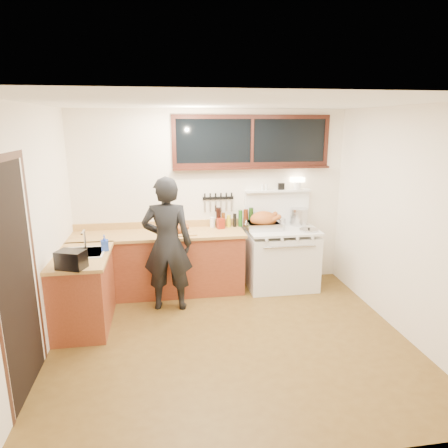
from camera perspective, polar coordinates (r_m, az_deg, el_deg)
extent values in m
cube|color=#573D16|center=(4.76, 1.02, -16.27)|extent=(4.00, 3.50, 0.02)
cube|color=white|center=(5.96, -1.85, 3.56)|extent=(4.00, 0.05, 2.60)
cube|color=white|center=(2.62, 7.94, -11.03)|extent=(4.00, 0.05, 2.60)
cube|color=white|center=(4.39, -25.95, -1.87)|extent=(0.05, 3.50, 2.60)
cube|color=white|center=(5.00, 24.60, 0.14)|extent=(0.05, 3.50, 2.60)
cube|color=white|center=(4.10, 1.19, 17.27)|extent=(4.00, 3.50, 0.05)
cube|color=maroon|center=(5.83, -9.24, -5.73)|extent=(2.40, 0.60, 0.86)
cube|color=tan|center=(5.69, -9.42, -1.50)|extent=(2.44, 0.64, 0.04)
cube|color=tan|center=(5.95, -9.44, -0.09)|extent=(2.40, 0.03, 0.10)
sphere|color=#B78C38|center=(5.59, -19.69, -4.39)|extent=(0.03, 0.03, 0.03)
sphere|color=#B78C38|center=(5.51, -14.57, -4.26)|extent=(0.03, 0.03, 0.03)
sphere|color=#B78C38|center=(5.48, -9.36, -4.08)|extent=(0.03, 0.03, 0.03)
sphere|color=#B78C38|center=(5.50, -4.13, -3.87)|extent=(0.03, 0.03, 0.03)
sphere|color=#B78C38|center=(5.55, 0.51, -3.65)|extent=(0.03, 0.03, 0.03)
cube|color=maroon|center=(5.16, -19.42, -9.14)|extent=(0.60, 1.05, 0.86)
cube|color=tan|center=(5.00, -19.73, -4.39)|extent=(0.64, 1.09, 0.04)
cube|color=white|center=(5.08, -19.43, -4.55)|extent=(0.45, 0.40, 0.14)
cube|color=white|center=(5.06, -19.49, -3.85)|extent=(0.50, 0.45, 0.01)
cylinder|color=silver|center=(5.20, -19.25, -2.04)|extent=(0.02, 0.02, 0.24)
cylinder|color=silver|center=(5.10, -19.51, -1.10)|extent=(0.02, 0.18, 0.02)
cube|color=white|center=(6.04, 8.16, -5.18)|extent=(1.00, 0.70, 0.82)
cube|color=white|center=(5.90, 8.32, -0.83)|extent=(1.02, 0.72, 0.03)
cube|color=white|center=(5.70, 9.18, -5.25)|extent=(0.88, 0.02, 0.46)
cylinder|color=silver|center=(5.60, 9.37, -3.24)|extent=(0.75, 0.02, 0.02)
cylinder|color=white|center=(5.49, 6.11, -2.30)|extent=(0.04, 0.03, 0.04)
cylinder|color=white|center=(5.55, 8.30, -2.19)|extent=(0.04, 0.03, 0.04)
cylinder|color=white|center=(5.62, 10.45, -2.08)|extent=(0.04, 0.03, 0.04)
cylinder|color=white|center=(5.69, 12.55, -1.96)|extent=(0.04, 0.03, 0.04)
cube|color=white|center=(6.14, 7.54, 2.33)|extent=(1.00, 0.05, 0.50)
cube|color=white|center=(6.06, 7.70, 4.73)|extent=(1.00, 0.12, 0.03)
cylinder|color=white|center=(6.14, 10.42, 5.42)|extent=(0.11, 0.11, 0.11)
cube|color=#FFE5B2|center=(6.13, 10.46, 6.24)|extent=(0.20, 0.10, 0.07)
cube|color=black|center=(6.06, 8.18, 5.34)|extent=(0.09, 0.05, 0.10)
cylinder|color=white|center=(6.00, 6.06, 5.26)|extent=(0.04, 0.04, 0.09)
cylinder|color=white|center=(5.99, 5.51, 5.26)|extent=(0.04, 0.04, 0.09)
cube|color=black|center=(5.92, 4.03, 11.76)|extent=(2.20, 0.01, 0.62)
cube|color=black|center=(5.91, 4.10, 15.05)|extent=(2.32, 0.04, 0.06)
cube|color=black|center=(5.94, 3.98, 8.48)|extent=(2.32, 0.04, 0.06)
cube|color=black|center=(5.77, -7.20, 11.61)|extent=(0.06, 0.04, 0.62)
cube|color=black|center=(6.26, 14.38, 11.50)|extent=(0.06, 0.04, 0.62)
cube|color=black|center=(5.92, 4.04, 11.75)|extent=(0.04, 0.04, 0.62)
cube|color=black|center=(5.90, 4.08, 7.99)|extent=(2.32, 0.13, 0.03)
cube|color=black|center=(3.96, -27.34, -7.53)|extent=(0.01, 0.86, 2.10)
cube|color=black|center=(4.39, -25.37, -5.22)|extent=(0.01, 0.07, 2.10)
cube|color=black|center=(3.72, -29.21, 8.22)|extent=(0.01, 1.04, 0.07)
cube|color=black|center=(5.93, -0.85, 3.72)|extent=(0.46, 0.02, 0.04)
cube|color=silver|center=(5.91, -2.74, 2.58)|extent=(0.02, 0.00, 0.18)
cube|color=black|center=(5.89, -2.76, 3.92)|extent=(0.02, 0.02, 0.10)
cube|color=silver|center=(5.92, -1.97, 2.61)|extent=(0.02, 0.00, 0.18)
cube|color=black|center=(5.90, -1.98, 3.94)|extent=(0.02, 0.02, 0.10)
cube|color=silver|center=(5.93, -1.20, 2.63)|extent=(0.02, 0.00, 0.18)
cube|color=black|center=(5.91, -1.21, 3.96)|extent=(0.02, 0.02, 0.10)
cube|color=silver|center=(5.94, -0.44, 2.66)|extent=(0.03, 0.00, 0.18)
cube|color=black|center=(5.92, -0.44, 3.99)|extent=(0.02, 0.02, 0.10)
cube|color=silver|center=(5.96, 0.32, 2.68)|extent=(0.03, 0.00, 0.18)
cube|color=black|center=(5.93, 0.32, 4.01)|extent=(0.02, 0.02, 0.10)
cube|color=silver|center=(5.97, 1.08, 2.71)|extent=(0.03, 0.00, 0.18)
cube|color=black|center=(5.94, 1.09, 4.03)|extent=(0.02, 0.02, 0.10)
imported|color=black|center=(5.21, -8.10, -2.89)|extent=(0.70, 0.51, 1.77)
imported|color=#2548B9|center=(5.04, -16.69, -2.60)|extent=(0.10, 0.10, 0.20)
cube|color=black|center=(4.55, -21.00, -4.78)|extent=(0.34, 0.28, 0.20)
cube|color=tan|center=(5.60, -6.40, -1.33)|extent=(0.48, 0.39, 0.02)
ellipsoid|color=#A0521D|center=(5.58, -6.42, -0.69)|extent=(0.26, 0.20, 0.14)
sphere|color=#A0521D|center=(5.63, -5.34, -0.26)|extent=(0.05, 0.05, 0.05)
sphere|color=#A0521D|center=(5.53, -5.27, -0.54)|extent=(0.05, 0.05, 0.05)
cube|color=silver|center=(5.85, 5.62, -0.22)|extent=(0.50, 0.38, 0.10)
cube|color=#3F3F42|center=(5.84, 5.62, 0.11)|extent=(0.44, 0.33, 0.03)
torus|color=silver|center=(5.78, 3.14, 0.16)|extent=(0.02, 0.10, 0.10)
torus|color=silver|center=(5.90, 8.06, 0.34)|extent=(0.02, 0.10, 0.10)
ellipsoid|color=#A0521D|center=(5.83, 5.64, 0.63)|extent=(0.39, 0.30, 0.25)
cylinder|color=#A0521D|center=(5.77, 7.14, 0.65)|extent=(0.14, 0.06, 0.11)
sphere|color=#A0521D|center=(5.78, 7.84, 1.02)|extent=(0.07, 0.07, 0.07)
cylinder|color=#A0521D|center=(5.94, 6.65, 1.08)|extent=(0.14, 0.06, 0.11)
sphere|color=#A0521D|center=(5.95, 7.33, 1.43)|extent=(0.07, 0.07, 0.07)
cylinder|color=silver|center=(6.14, 10.65, 1.04)|extent=(0.30, 0.30, 0.25)
cylinder|color=silver|center=(6.07, 8.10, 0.28)|extent=(0.18, 0.18, 0.11)
cylinder|color=black|center=(6.18, 8.17, 0.95)|extent=(0.07, 0.14, 0.02)
cylinder|color=silver|center=(5.86, 12.02, -0.82)|extent=(0.31, 0.31, 0.02)
sphere|color=black|center=(5.86, 12.03, -0.65)|extent=(0.03, 0.03, 0.03)
cube|color=maroon|center=(5.83, -0.47, 0.06)|extent=(0.12, 0.10, 0.15)
cylinder|color=white|center=(5.91, -1.65, 0.25)|extent=(0.10, 0.10, 0.15)
cylinder|color=black|center=(5.88, -0.80, 0.94)|extent=(0.07, 0.07, 0.30)
cylinder|color=black|center=(5.90, -0.11, 0.58)|extent=(0.06, 0.06, 0.22)
cylinder|color=black|center=(5.92, 0.67, 0.42)|extent=(0.06, 0.06, 0.18)
cylinder|color=black|center=(5.93, 1.54, 0.55)|extent=(0.05, 0.05, 0.20)
cylinder|color=black|center=(5.94, 2.35, 0.82)|extent=(0.06, 0.06, 0.25)
cylinder|color=black|center=(5.96, 3.11, 0.89)|extent=(0.07, 0.07, 0.26)
cylinder|color=black|center=(5.97, 3.89, 1.01)|extent=(0.06, 0.06, 0.28)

